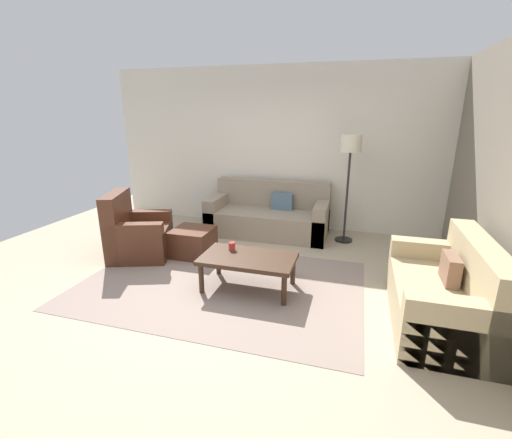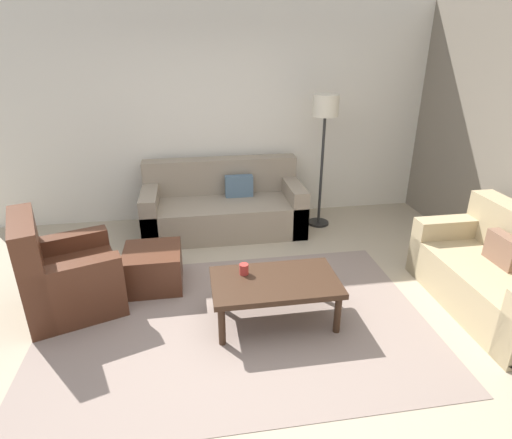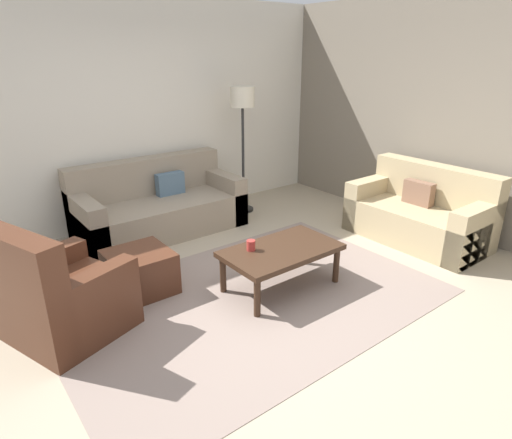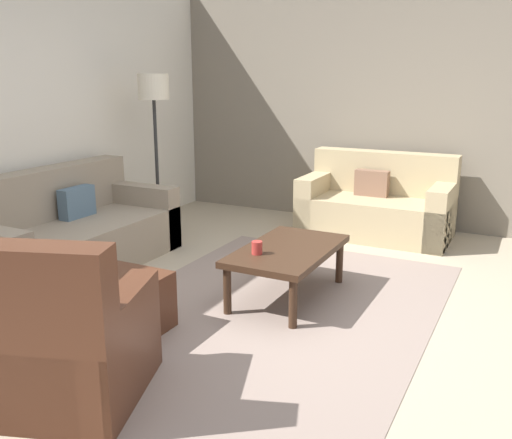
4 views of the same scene
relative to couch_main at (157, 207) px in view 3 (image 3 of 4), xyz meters
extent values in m
plane|color=tan|center=(-0.09, -2.08, -0.30)|extent=(8.00, 8.00, 0.00)
cube|color=silver|center=(-0.09, 0.52, 1.10)|extent=(6.00, 0.12, 2.80)
cube|color=slate|center=(2.91, -2.08, 1.10)|extent=(0.12, 5.20, 2.80)
cube|color=gray|center=(-0.09, -2.08, -0.29)|extent=(3.39, 2.27, 0.01)
cube|color=gray|center=(0.00, -0.10, -0.09)|extent=(2.02, 0.94, 0.42)
cube|color=gray|center=(0.00, 0.25, 0.14)|extent=(2.02, 0.24, 0.88)
cube|color=gray|center=(-0.91, -0.10, 0.01)|extent=(0.20, 0.94, 0.62)
cube|color=gray|center=(0.91, -0.10, 0.01)|extent=(0.20, 0.94, 0.62)
cube|color=slate|center=(0.22, 0.03, 0.26)|extent=(0.36, 0.12, 0.28)
cube|color=tan|center=(2.29, -2.22, -0.09)|extent=(0.84, 1.57, 0.42)
cube|color=tan|center=(2.59, -2.22, 0.14)|extent=(0.24, 1.57, 0.88)
cube|color=tan|center=(2.29, -1.53, 0.01)|extent=(0.84, 0.20, 0.62)
cube|color=tan|center=(2.29, -2.90, 0.01)|extent=(0.84, 0.20, 0.62)
cube|color=brown|center=(2.37, -2.14, 0.26)|extent=(0.12, 0.36, 0.28)
cube|color=#4C2819|center=(-1.53, -1.57, -0.08)|extent=(1.02, 1.02, 0.44)
cube|color=#4C2819|center=(-1.81, -1.67, 0.18)|extent=(0.45, 0.82, 0.95)
cube|color=#4C2819|center=(-1.42, -1.88, 0.00)|extent=(0.81, 0.42, 0.60)
cube|color=#4C2819|center=(-1.64, -1.27, 0.00)|extent=(0.81, 0.42, 0.60)
cube|color=#4C2819|center=(-0.82, -1.32, -0.10)|extent=(0.56, 0.56, 0.40)
cylinder|color=#382316|center=(-0.22, -2.34, -0.12)|extent=(0.06, 0.06, 0.36)
cylinder|color=#382316|center=(0.76, -2.34, -0.12)|extent=(0.06, 0.06, 0.36)
cylinder|color=#382316|center=(-0.22, -1.82, -0.12)|extent=(0.06, 0.06, 0.36)
cylinder|color=#382316|center=(0.76, -1.82, -0.12)|extent=(0.06, 0.06, 0.36)
cube|color=#382316|center=(0.27, -2.08, 0.09)|extent=(1.10, 0.64, 0.05)
cylinder|color=#B2332D|center=(0.02, -1.94, 0.16)|extent=(0.08, 0.08, 0.10)
cylinder|color=black|center=(1.29, -0.09, -0.28)|extent=(0.28, 0.28, 0.03)
cylinder|color=#262626|center=(1.29, -0.09, 0.43)|extent=(0.04, 0.04, 1.45)
cylinder|color=beige|center=(1.29, -0.09, 1.28)|extent=(0.32, 0.32, 0.26)
camera|label=1|loc=(1.43, -5.68, 1.74)|focal=24.54mm
camera|label=2|loc=(-0.38, -5.11, 2.02)|focal=29.25mm
camera|label=3|loc=(-2.19, -4.86, 1.83)|focal=30.58mm
camera|label=4|loc=(-3.50, -3.73, 1.41)|focal=39.19mm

